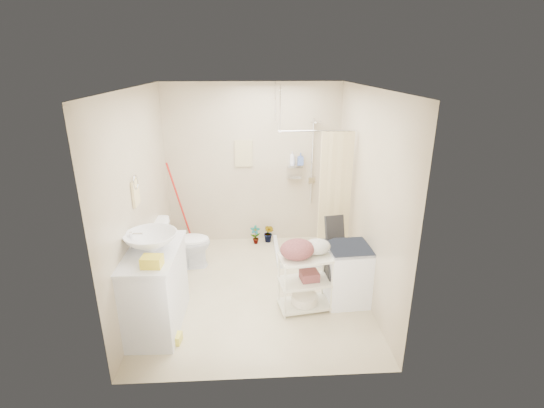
# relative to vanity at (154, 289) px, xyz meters

# --- Properties ---
(floor) EXTENTS (3.20, 3.20, 0.00)m
(floor) POSITION_rel_vanity_xyz_m (1.16, 0.70, -0.48)
(floor) COLOR beige
(floor) RESTS_ON ground
(ceiling) EXTENTS (2.80, 3.20, 0.04)m
(ceiling) POSITION_rel_vanity_xyz_m (1.16, 0.70, 2.12)
(ceiling) COLOR silver
(ceiling) RESTS_ON ground
(wall_back) EXTENTS (2.80, 0.04, 2.60)m
(wall_back) POSITION_rel_vanity_xyz_m (1.16, 2.30, 0.82)
(wall_back) COLOR #C5B699
(wall_back) RESTS_ON ground
(wall_front) EXTENTS (2.80, 0.04, 2.60)m
(wall_front) POSITION_rel_vanity_xyz_m (1.16, -0.90, 0.82)
(wall_front) COLOR #C5B699
(wall_front) RESTS_ON ground
(wall_left) EXTENTS (0.04, 3.20, 2.60)m
(wall_left) POSITION_rel_vanity_xyz_m (-0.24, 0.70, 0.82)
(wall_left) COLOR #C5B699
(wall_left) RESTS_ON ground
(wall_right) EXTENTS (0.04, 3.20, 2.60)m
(wall_right) POSITION_rel_vanity_xyz_m (2.56, 0.70, 0.82)
(wall_right) COLOR #C5B699
(wall_right) RESTS_ON ground
(vanity) EXTENTS (0.64, 1.10, 0.95)m
(vanity) POSITION_rel_vanity_xyz_m (0.00, 0.00, 0.00)
(vanity) COLOR silver
(vanity) RESTS_ON ground
(sink) EXTENTS (0.73, 0.73, 0.20)m
(sink) POSITION_rel_vanity_xyz_m (0.02, 0.02, 0.57)
(sink) COLOR silver
(sink) RESTS_ON vanity
(counter_basket) EXTENTS (0.21, 0.17, 0.11)m
(counter_basket) POSITION_rel_vanity_xyz_m (0.11, -0.36, 0.53)
(counter_basket) COLOR gold
(counter_basket) RESTS_ON vanity
(floor_basket) EXTENTS (0.28, 0.23, 0.14)m
(floor_basket) POSITION_rel_vanity_xyz_m (0.23, -0.32, -0.41)
(floor_basket) COLOR yellow
(floor_basket) RESTS_ON ground
(toilet) EXTENTS (0.79, 0.50, 0.77)m
(toilet) POSITION_rel_vanity_xyz_m (0.12, 1.38, -0.09)
(toilet) COLOR white
(toilet) RESTS_ON ground
(mop) EXTENTS (0.16, 0.16, 1.42)m
(mop) POSITION_rel_vanity_xyz_m (-0.08, 2.15, 0.23)
(mop) COLOR red
(mop) RESTS_ON ground
(potted_plant_a) EXTENTS (0.17, 0.11, 0.32)m
(potted_plant_a) POSITION_rel_vanity_xyz_m (1.17, 2.10, -0.32)
(potted_plant_a) COLOR brown
(potted_plant_a) RESTS_ON ground
(potted_plant_b) EXTENTS (0.23, 0.22, 0.32)m
(potted_plant_b) POSITION_rel_vanity_xyz_m (1.40, 2.14, -0.32)
(potted_plant_b) COLOR brown
(potted_plant_b) RESTS_ON ground
(hanging_towel) EXTENTS (0.28, 0.03, 0.42)m
(hanging_towel) POSITION_rel_vanity_xyz_m (1.01, 2.28, 1.02)
(hanging_towel) COLOR beige
(hanging_towel) RESTS_ON wall_back
(towel_ring) EXTENTS (0.04, 0.22, 0.34)m
(towel_ring) POSITION_rel_vanity_xyz_m (-0.22, 0.50, 0.99)
(towel_ring) COLOR #EFD790
(towel_ring) RESTS_ON wall_left
(tp_holder) EXTENTS (0.08, 0.12, 0.14)m
(tp_holder) POSITION_rel_vanity_xyz_m (-0.20, 0.75, 0.24)
(tp_holder) COLOR white
(tp_holder) RESTS_ON wall_left
(shower) EXTENTS (1.10, 1.10, 2.10)m
(shower) POSITION_rel_vanity_xyz_m (2.01, 1.75, 0.57)
(shower) COLOR silver
(shower) RESTS_ON ground
(shampoo_bottle_a) EXTENTS (0.08, 0.08, 0.21)m
(shampoo_bottle_a) POSITION_rel_vanity_xyz_m (1.79, 2.24, 0.95)
(shampoo_bottle_a) COLOR white
(shampoo_bottle_a) RESTS_ON shower
(shampoo_bottle_b) EXTENTS (0.09, 0.09, 0.19)m
(shampoo_bottle_b) POSITION_rel_vanity_xyz_m (1.92, 2.21, 0.94)
(shampoo_bottle_b) COLOR #4D68B1
(shampoo_bottle_b) RESTS_ON shower
(washing_machine) EXTENTS (0.55, 0.57, 0.75)m
(washing_machine) POSITION_rel_vanity_xyz_m (2.30, 0.37, -0.10)
(washing_machine) COLOR white
(washing_machine) RESTS_ON ground
(laundry_rack) EXTENTS (0.67, 0.45, 0.85)m
(laundry_rack) POSITION_rel_vanity_xyz_m (1.75, 0.22, -0.05)
(laundry_rack) COLOR beige
(laundry_rack) RESTS_ON ground
(ironing_board) EXTENTS (0.31, 0.23, 1.07)m
(ironing_board) POSITION_rel_vanity_xyz_m (2.20, 0.59, 0.06)
(ironing_board) COLOR black
(ironing_board) RESTS_ON ground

